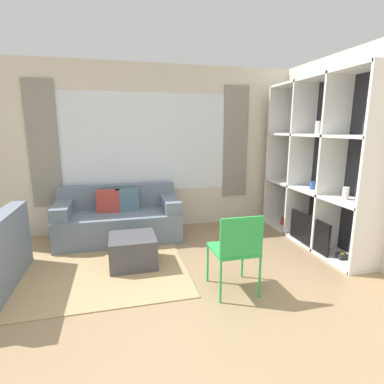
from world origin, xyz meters
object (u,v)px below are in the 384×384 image
object	(u,v)px
couch_main	(119,219)
ottoman	(133,251)
folding_chair	(236,247)
shelving_unit	(318,166)

from	to	relation	value
couch_main	ottoman	xyz separation A→B (m)	(0.15, -0.99, -0.12)
folding_chair	ottoman	bearing A→B (deg)	-42.82
ottoman	folding_chair	distance (m)	1.40
couch_main	folding_chair	xyz separation A→B (m)	(1.15, -1.92, 0.21)
shelving_unit	ottoman	xyz separation A→B (m)	(-2.69, -0.17, -0.96)
couch_main	shelving_unit	bearing A→B (deg)	-16.16
shelving_unit	ottoman	distance (m)	2.86
shelving_unit	folding_chair	xyz separation A→B (m)	(-1.69, -1.09, -0.64)
shelving_unit	folding_chair	bearing A→B (deg)	-147.14
folding_chair	shelving_unit	bearing A→B (deg)	-147.14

